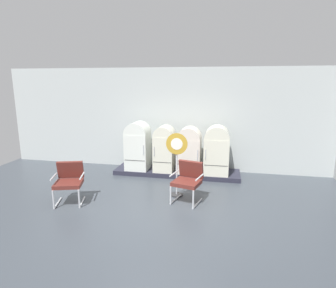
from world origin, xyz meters
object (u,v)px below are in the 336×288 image
refrigerator_0 (138,144)px  sign_stand (177,163)px  armchair_left (69,180)px  armchair_right (188,179)px  refrigerator_2 (189,149)px  refrigerator_3 (217,149)px  refrigerator_1 (164,147)px

refrigerator_0 → sign_stand: bearing=-46.5°
armchair_left → sign_stand: 2.56m
armchair_left → armchair_right: bearing=12.5°
refrigerator_2 → sign_stand: size_ratio=0.86×
refrigerator_3 → armchair_right: 1.95m
refrigerator_3 → sign_stand: bearing=-120.5°
armchair_left → sign_stand: size_ratio=0.60×
refrigerator_0 → refrigerator_2: refrigerator_0 is taller
refrigerator_0 → refrigerator_3: refrigerator_0 is taller
refrigerator_2 → armchair_left: refrigerator_2 is taller
refrigerator_1 → sign_stand: (0.64, -1.54, -0.02)m
refrigerator_2 → refrigerator_3: 0.80m
armchair_right → sign_stand: (-0.32, 0.27, 0.29)m
refrigerator_0 → refrigerator_3: (2.39, 0.00, -0.03)m
refrigerator_3 → sign_stand: sign_stand is taller
refrigerator_1 → sign_stand: 1.66m
armchair_left → armchair_right: same height
armchair_left → sign_stand: (2.39, 0.87, 0.29)m
refrigerator_2 → armchair_left: 3.48m
refrigerator_0 → refrigerator_2: (1.58, -0.03, -0.06)m
refrigerator_1 → armchair_right: size_ratio=1.44×
armchair_left → refrigerator_0: bearing=69.3°
refrigerator_2 → refrigerator_0: bearing=178.9°
sign_stand → armchair_left: bearing=-159.9°
refrigerator_0 → sign_stand: size_ratio=0.92×
refrigerator_1 → armchair_right: 2.07m
refrigerator_0 → refrigerator_1: bearing=-1.1°
armchair_left → armchair_right: size_ratio=1.00×
refrigerator_2 → armchair_left: bearing=-136.2°
refrigerator_1 → refrigerator_2: 0.75m
armchair_right → sign_stand: 0.51m
refrigerator_0 → refrigerator_2: size_ratio=1.07×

